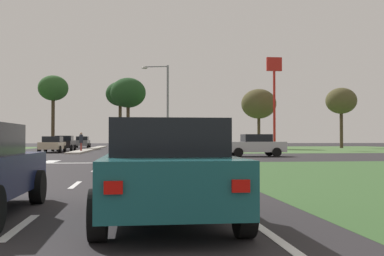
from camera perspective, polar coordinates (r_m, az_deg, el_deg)
The scene contains 25 objects.
ground_plane at distance 31.75m, azimuth -16.18°, elevation -3.53°, with size 200.00×200.00×0.00m, color #282628.
grass_verge_far_right at distance 59.43m, azimuth 13.19°, elevation -2.49°, with size 35.00×35.00×0.01m, color #476B38.
median_island_far at distance 56.55m, azimuth -12.08°, elevation -2.49°, with size 1.20×36.00×0.14m, color #ADA89E.
lane_dash_near at distance 7.12m, azimuth -20.33°, elevation -11.28°, with size 0.14×2.00×0.01m, color silver.
lane_dash_second at distance 12.98m, azimuth -14.11°, elevation -6.77°, with size 0.14×2.00×0.01m, color silver.
lane_dash_third at distance 18.93m, azimuth -11.82°, elevation -5.06°, with size 0.14×2.00×0.01m, color silver.
lane_dash_fourth at distance 24.90m, azimuth -10.63°, elevation -4.16°, with size 0.14×2.00×0.01m, color silver.
edge_line_right at distance 13.48m, azimuth 0.53°, elevation -6.61°, with size 0.14×24.00×0.01m, color silver.
stop_bar_near at distance 24.38m, azimuth -10.00°, elevation -4.23°, with size 6.40×0.50×0.01m, color silver.
crosswalk_bar_fifth at distance 27.04m, azimuth -21.75°, elevation -3.87°, with size 0.70×2.80×0.01m, color silver.
crosswalk_bar_sixth at distance 26.77m, azimuth -19.36°, elevation -3.91°, with size 0.70×2.80×0.01m, color silver.
crosswalk_bar_seventh at distance 26.54m, azimuth -16.93°, elevation -3.95°, with size 0.70×2.80×0.01m, color silver.
car_teal_near at distance 7.08m, azimuth -3.22°, elevation -5.11°, with size 2.03×4.19×1.52m.
car_black_second at distance 49.39m, azimuth -15.38°, elevation -1.80°, with size 2.01×4.32×1.56m.
car_silver_sixth at distance 33.07m, azimuth 7.69°, elevation -2.09°, with size 4.24×2.05×1.56m.
car_grey_seventh at distance 65.57m, azimuth -13.29°, elevation -1.69°, with size 1.96×4.26×1.57m.
car_beige_eighth at distance 44.05m, azimuth -16.73°, elevation -1.92°, with size 1.98×4.51×1.46m.
street_lamp_third at distance 43.01m, azimuth -3.32°, elevation 3.10°, with size 2.51×0.77×8.04m.
pedestrian_at_median at distance 44.07m, azimuth -13.44°, elevation -1.39°, with size 0.34×0.34×1.70m.
fastfood_pole_sign at distance 55.35m, azimuth 10.03°, elevation 5.60°, with size 1.80×0.40×10.76m.
treeline_third at distance 63.00m, azimuth -16.65°, elevation 4.61°, with size 3.84×3.84×9.46m.
treeline_fourth at distance 61.92m, azimuth -8.79°, elevation 4.07°, with size 3.79×3.79×8.77m.
treeline_fifth at distance 56.72m, azimuth -7.83°, elevation 4.25°, with size 4.24×4.24×8.61m.
treeline_sixth at distance 58.09m, azimuth 8.18°, elevation 2.92°, with size 4.31×4.31×7.40m.
treeline_seventh at distance 65.79m, azimuth 17.81°, elevation 3.14°, with size 4.12×4.12×8.12m.
Camera 1 is at (5.12, -1.31, 1.24)m, focal length 43.52 mm.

